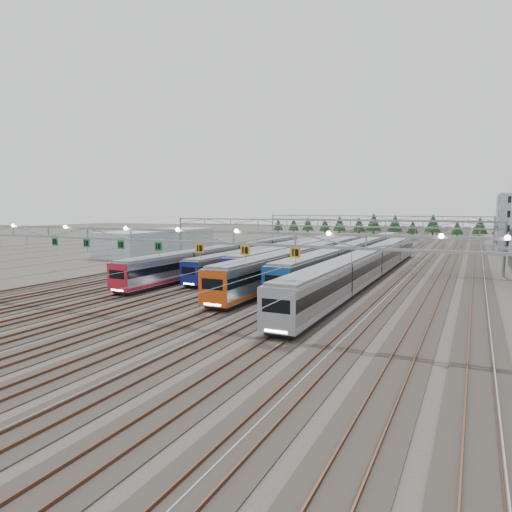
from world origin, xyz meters
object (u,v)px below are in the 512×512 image
at_px(train_d, 316,257).
at_px(gantry_far, 372,221).
at_px(gantry_mid, 318,228).
at_px(train_b, 280,253).
at_px(gantry_near, 178,238).
at_px(train_a, 232,256).
at_px(train_c, 309,252).
at_px(train_f, 371,263).
at_px(west_shed, 159,242).
at_px(train_e, 357,254).

relative_size(train_d, gantry_far, 1.10).
bearing_deg(train_d, gantry_mid, 107.22).
xyz_separation_m(train_b, train_d, (9.00, -6.82, 0.35)).
bearing_deg(gantry_near, train_a, 110.17).
height_order(train_d, gantry_far, gantry_far).
height_order(train_c, gantry_far, gantry_far).
height_order(train_c, train_f, train_f).
bearing_deg(gantry_mid, train_b, -176.27).
height_order(train_a, train_f, train_f).
bearing_deg(gantry_mid, train_a, -139.47).
bearing_deg(train_a, west_shed, 149.54).
bearing_deg(train_a, train_c, 53.13).
height_order(train_e, gantry_mid, gantry_mid).
height_order(train_b, gantry_far, gantry_far).
height_order(train_c, west_shed, west_shed).
xyz_separation_m(train_f, gantry_far, (-11.25, 55.77, 4.14)).
xyz_separation_m(train_b, train_f, (18.00, -10.33, 0.31)).
height_order(train_e, gantry_far, gantry_far).
bearing_deg(gantry_mid, train_d, -72.78).
xyz_separation_m(train_f, gantry_near, (-11.30, -29.35, 4.84)).
relative_size(train_e, gantry_mid, 1.21).
xyz_separation_m(train_e, gantry_mid, (-6.75, -0.29, 4.09)).
bearing_deg(gantry_near, train_d, 86.00).
relative_size(train_d, train_f, 0.93).
distance_m(train_e, west_shed, 45.41).
bearing_deg(train_c, west_shed, 173.84).
distance_m(gantry_far, west_shed, 54.58).
xyz_separation_m(train_a, train_e, (18.00, 9.91, 0.18)).
distance_m(train_a, train_c, 15.00).
bearing_deg(train_a, train_f, -2.94).
relative_size(train_a, gantry_near, 0.94).
xyz_separation_m(train_c, train_f, (13.50, -13.15, 0.11)).
distance_m(train_c, gantry_near, 42.84).
bearing_deg(gantry_mid, west_shed, 170.69).
distance_m(train_f, gantry_near, 31.81).
relative_size(train_c, train_f, 0.87).
xyz_separation_m(train_c, train_d, (4.50, -9.64, 0.15)).
xyz_separation_m(train_e, west_shed, (-45.02, 5.98, 0.25)).
xyz_separation_m(train_f, gantry_mid, (-11.25, 10.77, 4.14)).
height_order(train_b, train_d, train_d).
distance_m(train_d, train_f, 9.66).
bearing_deg(west_shed, gantry_near, -50.51).
xyz_separation_m(gantry_near, gantry_mid, (0.05, 40.12, -0.70)).
bearing_deg(west_shed, train_d, -18.46).
bearing_deg(train_e, train_f, -67.87).
height_order(train_a, train_c, train_c).
distance_m(train_d, train_e, 8.79).
bearing_deg(train_b, gantry_far, 81.55).
bearing_deg(train_e, west_shed, 172.43).
xyz_separation_m(train_a, train_d, (13.50, 2.36, 0.18)).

